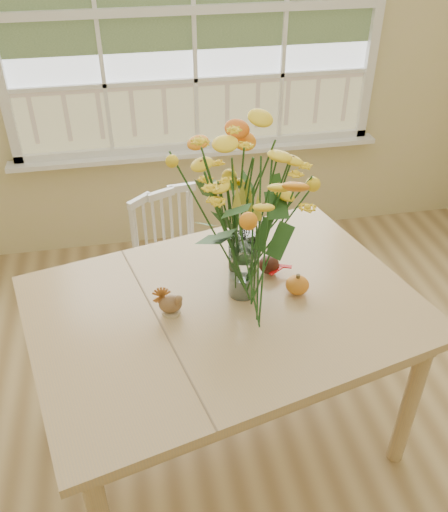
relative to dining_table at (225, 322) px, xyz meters
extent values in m
cube|color=beige|center=(0.15, 1.74, 0.65)|extent=(4.00, 0.02, 2.70)
cube|color=silver|center=(0.15, 1.72, 0.85)|extent=(2.20, 0.00, 1.60)
cube|color=white|center=(0.15, 1.67, -0.01)|extent=(2.42, 0.12, 0.03)
cube|color=tan|center=(0.00, 0.00, 0.07)|extent=(1.69, 1.38, 0.04)
cube|color=tan|center=(0.00, 0.00, 0.00)|extent=(1.55, 1.24, 0.10)
cylinder|color=tan|center=(-0.74, 0.28, -0.33)|extent=(0.07, 0.07, 0.76)
cylinder|color=tan|center=(0.74, -0.28, -0.33)|extent=(0.07, 0.07, 0.76)
cylinder|color=tan|center=(0.53, 0.58, -0.33)|extent=(0.07, 0.07, 0.76)
cube|color=white|center=(-0.11, 0.73, -0.31)|extent=(0.50, 0.49, 0.05)
cube|color=white|center=(-0.17, 0.87, -0.09)|extent=(0.37, 0.19, 0.44)
cylinder|color=white|center=(-0.19, 0.54, -0.52)|extent=(0.03, 0.03, 0.38)
cylinder|color=white|center=(-0.30, 0.80, -0.52)|extent=(0.03, 0.03, 0.38)
cylinder|color=white|center=(0.09, 0.66, -0.52)|extent=(0.03, 0.03, 0.38)
cylinder|color=white|center=(-0.03, 0.92, -0.52)|extent=(0.03, 0.03, 0.38)
cylinder|color=white|center=(0.08, 0.06, 0.22)|extent=(0.12, 0.12, 0.26)
ellipsoid|color=orange|center=(0.30, 0.02, 0.13)|extent=(0.09, 0.09, 0.07)
cylinder|color=#CCB78C|center=(-0.21, -0.01, 0.10)|extent=(0.07, 0.07, 0.01)
ellipsoid|color=brown|center=(-0.21, -0.01, 0.14)|extent=(0.09, 0.07, 0.07)
ellipsoid|color=#38160F|center=(0.22, 0.17, 0.13)|extent=(0.09, 0.09, 0.08)
camera|label=1|loc=(-0.31, -1.60, 1.48)|focal=38.00mm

